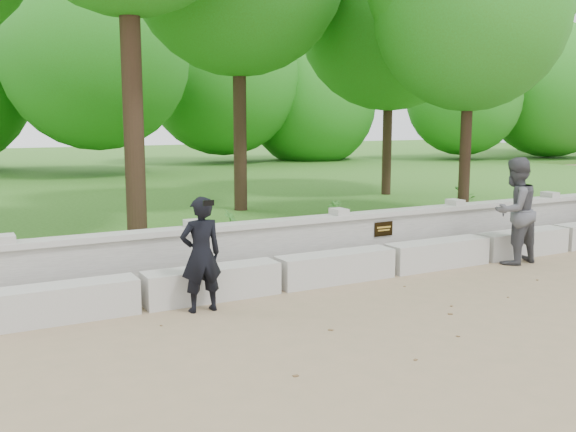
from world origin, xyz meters
name	(u,v)px	position (x,y,z in m)	size (l,w,h in m)	color
ground	(476,304)	(0.00, 0.00, 0.00)	(80.00, 80.00, 0.00)	#907758
lawn	(160,191)	(0.00, 14.00, 0.12)	(40.00, 22.00, 0.25)	#2E5817
concrete_bench	(389,260)	(0.00, 1.90, 0.22)	(11.90, 0.45, 0.45)	beige
parapet_wall	(364,238)	(0.00, 2.60, 0.46)	(12.50, 0.35, 0.90)	#B9B6AF
man_main	(201,254)	(-3.33, 1.44, 0.74)	(0.55, 0.49, 1.49)	black
visitor_left	(514,211)	(2.32, 1.52, 0.91)	(0.94, 0.77, 1.81)	#48484D
tree_near_right	(472,0)	(3.63, 4.10, 4.85)	(3.95, 3.95, 6.59)	#382619
tree_right	(390,4)	(5.25, 8.96, 5.63)	(5.18, 5.18, 7.98)	#382619
shrub_a	(230,226)	(-1.73, 4.23, 0.56)	(0.33, 0.22, 0.62)	#337126
shrub_b	(444,219)	(2.37, 3.30, 0.53)	(0.30, 0.24, 0.55)	#337126
shrub_c	(465,201)	(4.48, 4.92, 0.57)	(0.57, 0.49, 0.63)	#337126
shrub_d	(334,213)	(0.88, 4.91, 0.52)	(0.30, 0.27, 0.54)	#337126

